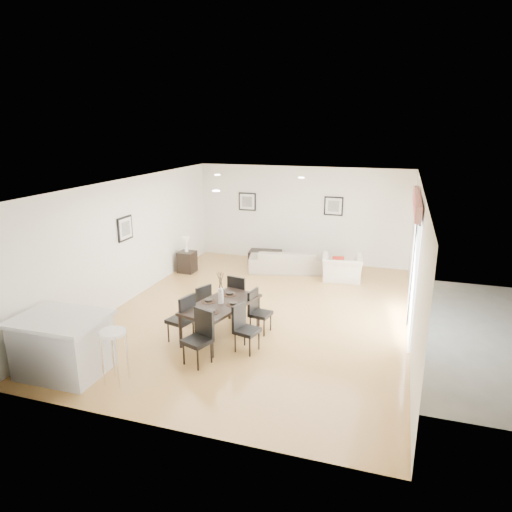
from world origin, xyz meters
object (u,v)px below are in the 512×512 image
(dining_chair_enear, at_px, (243,325))
(coffee_table, at_px, (265,257))
(dining_chair_wfar, at_px, (201,303))
(armchair, at_px, (342,268))
(dining_table, at_px, (221,307))
(dining_chair_foot, at_px, (239,294))
(kitchen_island, at_px, (63,345))
(bar_stool, at_px, (113,338))
(dining_chair_head, at_px, (200,334))
(dining_chair_wnear, at_px, (183,316))
(side_table, at_px, (187,262))
(dining_chair_efar, at_px, (257,309))
(sofa, at_px, (287,261))

(dining_chair_enear, relative_size, coffee_table, 0.94)
(dining_chair_wfar, bearing_deg, armchair, 172.73)
(dining_table, distance_m, dining_chair_foot, 0.99)
(dining_table, xyz_separation_m, kitchen_island, (-1.89, -1.95, -0.11))
(bar_stool, bearing_deg, coffee_table, 86.64)
(dining_table, height_order, dining_chair_head, dining_chair_head)
(armchair, distance_m, dining_table, 4.26)
(dining_chair_enear, xyz_separation_m, kitchen_island, (-2.45, -1.57, 0.01))
(armchair, distance_m, dining_chair_wnear, 4.88)
(dining_chair_wfar, bearing_deg, dining_chair_head, 49.37)
(dining_chair_wnear, bearing_deg, dining_chair_head, 60.06)
(kitchen_island, relative_size, bar_stool, 1.61)
(side_table, bearing_deg, coffee_table, 38.58)
(side_table, bearing_deg, dining_chair_enear, -52.12)
(dining_chair_enear, distance_m, kitchen_island, 2.92)
(dining_table, distance_m, dining_chair_enear, 0.69)
(armchair, height_order, dining_chair_wnear, dining_chair_wnear)
(dining_chair_wnear, bearing_deg, dining_chair_foot, 172.93)
(kitchen_island, bearing_deg, dining_chair_wfar, 59.61)
(dining_chair_foot, height_order, side_table, dining_chair_foot)
(dining_table, xyz_separation_m, dining_chair_head, (0.03, -0.99, -0.09))
(dining_chair_wfar, xyz_separation_m, kitchen_island, (-1.32, -2.32, 0.02))
(armchair, distance_m, side_table, 4.06)
(dining_chair_head, bearing_deg, armchair, 90.64)
(dining_chair_wfar, bearing_deg, dining_table, 82.84)
(dining_chair_foot, bearing_deg, dining_chair_wnear, 79.23)
(dining_chair_head, bearing_deg, bar_stool, -115.59)
(dining_chair_efar, bearing_deg, dining_chair_wfar, 101.34)
(sofa, relative_size, dining_chair_efar, 2.45)
(dining_chair_foot, xyz_separation_m, side_table, (-2.30, 2.34, -0.21))
(dining_table, height_order, dining_chair_enear, dining_chair_enear)
(dining_chair_foot, bearing_deg, dining_table, 101.32)
(sofa, height_order, bar_stool, bar_stool)
(armchair, height_order, kitchen_island, kitchen_island)
(dining_table, relative_size, side_table, 3.09)
(side_table, distance_m, bar_stool, 5.47)
(dining_chair_wnear, bearing_deg, dining_chair_wfar, -164.94)
(kitchen_island, bearing_deg, armchair, 57.68)
(bar_stool, bearing_deg, dining_chair_head, 44.80)
(dining_table, distance_m, dining_chair_efar, 0.71)
(dining_chair_wfar, xyz_separation_m, coffee_table, (0.02, 4.36, -0.28))
(dining_chair_efar, height_order, bar_stool, bar_stool)
(sofa, bearing_deg, dining_chair_efar, 82.47)
(coffee_table, distance_m, side_table, 2.25)
(kitchen_island, height_order, bar_stool, kitchen_island)
(dining_chair_head, distance_m, kitchen_island, 2.15)
(dining_chair_wnear, xyz_separation_m, dining_chair_wfar, (-0.01, 0.78, -0.05))
(armchair, bearing_deg, dining_chair_head, 63.31)
(sofa, relative_size, coffee_table, 2.23)
(dining_chair_efar, height_order, dining_chair_foot, dining_chair_foot)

